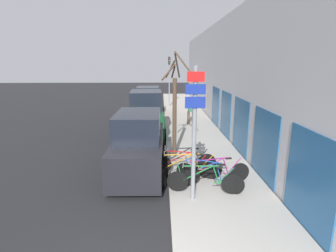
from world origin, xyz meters
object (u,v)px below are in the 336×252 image
(bicycle_0, at_px, (205,181))
(bicycle_1, at_px, (208,176))
(parked_car_1, at_px, (146,115))
(pedestrian_near, at_px, (191,109))
(signpost, at_px, (194,131))
(bicycle_5, at_px, (184,161))
(parked_car_2, at_px, (148,104))
(bicycle_2, at_px, (215,173))
(bicycle_3, at_px, (186,168))
(parked_car_0, at_px, (139,145))
(traffic_light, at_px, (169,74))
(street_tree, at_px, (175,107))
(bicycle_4, at_px, (184,165))

(bicycle_0, distance_m, bicycle_1, 0.38)
(parked_car_1, xyz_separation_m, pedestrian_near, (2.74, 1.84, 0.04))
(signpost, distance_m, bicycle_5, 2.59)
(bicycle_1, height_order, pedestrian_near, pedestrian_near)
(parked_car_1, distance_m, parked_car_2, 4.93)
(parked_car_1, bearing_deg, parked_car_2, 89.41)
(bicycle_2, distance_m, bicycle_3, 1.02)
(signpost, relative_size, parked_car_2, 0.92)
(parked_car_0, xyz_separation_m, traffic_light, (1.55, 14.37, 2.00))
(bicycle_1, distance_m, parked_car_0, 2.92)
(parked_car_0, height_order, parked_car_2, parked_car_2)
(signpost, bearing_deg, pedestrian_near, 84.12)
(bicycle_3, height_order, parked_car_1, parked_car_1)
(signpost, height_order, parked_car_1, signpost)
(signpost, xyz_separation_m, street_tree, (-0.35, 3.76, 0.02))
(bicycle_2, height_order, bicycle_5, bicycle_5)
(parked_car_1, xyz_separation_m, traffic_light, (1.56, 9.13, 1.91))
(bicycle_2, bearing_deg, bicycle_0, 134.99)
(bicycle_5, distance_m, pedestrian_near, 7.62)
(bicycle_5, bearing_deg, parked_car_1, 17.58)
(bicycle_4, height_order, parked_car_0, parked_car_0)
(signpost, bearing_deg, traffic_light, 90.68)
(bicycle_4, xyz_separation_m, parked_car_2, (-1.79, 10.90, 0.51))
(bicycle_1, distance_m, traffic_light, 16.29)
(bicycle_3, bearing_deg, bicycle_4, 9.44)
(bicycle_2, relative_size, bicycle_5, 0.99)
(bicycle_1, height_order, bicycle_2, bicycle_1)
(bicycle_1, bearing_deg, bicycle_0, -174.21)
(bicycle_2, xyz_separation_m, parked_car_1, (-2.61, 6.69, 0.59))
(bicycle_0, height_order, bicycle_4, bicycle_0)
(parked_car_2, height_order, traffic_light, traffic_light)
(parked_car_1, bearing_deg, bicycle_3, -77.45)
(bicycle_3, bearing_deg, bicycle_0, -151.28)
(parked_car_1, bearing_deg, signpost, -79.41)
(bicycle_1, relative_size, bicycle_5, 0.83)
(street_tree, xyz_separation_m, traffic_light, (0.15, 13.03, 0.80))
(parked_car_2, bearing_deg, signpost, -81.29)
(bicycle_1, relative_size, traffic_light, 0.43)
(signpost, xyz_separation_m, parked_car_2, (-1.91, 12.60, -1.18))
(pedestrian_near, bearing_deg, bicycle_1, -95.93)
(pedestrian_near, bearing_deg, signpost, -99.18)
(parked_car_0, bearing_deg, bicycle_0, -42.91)
(bicycle_2, bearing_deg, parked_car_0, 52.04)
(bicycle_0, distance_m, bicycle_2, 0.75)
(bicycle_1, height_order, bicycle_5, bicycle_5)
(signpost, height_order, parked_car_0, signpost)
(bicycle_4, height_order, bicycle_5, bicycle_5)
(parked_car_0, bearing_deg, pedestrian_near, 69.78)
(parked_car_0, xyz_separation_m, pedestrian_near, (2.72, 7.08, 0.13))
(bicycle_4, distance_m, parked_car_1, 6.22)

